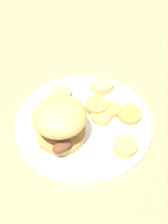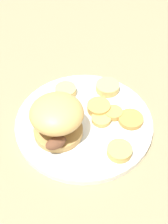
% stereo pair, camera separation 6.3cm
% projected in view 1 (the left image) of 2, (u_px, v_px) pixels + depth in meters
% --- Properties ---
extents(ground_plane, '(4.00, 4.00, 0.00)m').
position_uv_depth(ground_plane, '(84.00, 125.00, 0.66)').
color(ground_plane, '#937F5B').
extents(dinner_plate, '(0.29, 0.29, 0.02)m').
position_uv_depth(dinner_plate, '(84.00, 122.00, 0.66)').
color(dinner_plate, white).
rests_on(dinner_plate, ground_plane).
extents(sandwich, '(0.10, 0.12, 0.09)m').
position_uv_depth(sandwich, '(59.00, 121.00, 0.59)').
color(sandwich, tan).
rests_on(sandwich, dinner_plate).
extents(potato_round_0, '(0.05, 0.05, 0.02)m').
position_uv_depth(potato_round_0, '(125.00, 146.00, 0.60)').
color(potato_round_0, tan).
rests_on(potato_round_0, dinner_plate).
extents(potato_round_1, '(0.05, 0.05, 0.02)m').
position_uv_depth(potato_round_1, '(96.00, 106.00, 0.67)').
color(potato_round_1, tan).
rests_on(potato_round_1, dinner_plate).
extents(potato_round_2, '(0.04, 0.04, 0.01)m').
position_uv_depth(potato_round_2, '(101.00, 118.00, 0.65)').
color(potato_round_2, tan).
rests_on(potato_round_2, dinner_plate).
extents(potato_round_3, '(0.05, 0.05, 0.01)m').
position_uv_depth(potato_round_3, '(130.00, 116.00, 0.65)').
color(potato_round_3, '#BC8942').
rests_on(potato_round_3, dinner_plate).
extents(potato_round_4, '(0.05, 0.05, 0.02)m').
position_uv_depth(potato_round_4, '(60.00, 93.00, 0.70)').
color(potato_round_4, '#DBB766').
rests_on(potato_round_4, dinner_plate).
extents(potato_round_5, '(0.04, 0.04, 0.01)m').
position_uv_depth(potato_round_5, '(112.00, 110.00, 0.66)').
color(potato_round_5, tan).
rests_on(potato_round_5, dinner_plate).
extents(potato_round_6, '(0.05, 0.05, 0.02)m').
position_uv_depth(potato_round_6, '(101.00, 85.00, 0.71)').
color(potato_round_6, '#DBB766').
rests_on(potato_round_6, dinner_plate).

